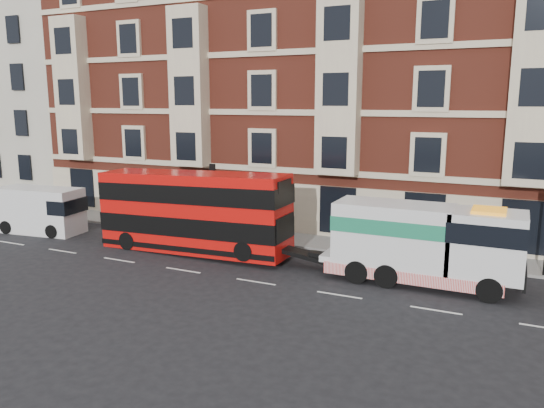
{
  "coord_description": "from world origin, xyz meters",
  "views": [
    {
      "loc": [
        10.49,
        -20.7,
        8.14
      ],
      "look_at": [
        -1.05,
        4.0,
        2.86
      ],
      "focal_mm": 35.0,
      "sensor_mm": 36.0,
      "label": 1
    }
  ],
  "objects_px": {
    "double_decker_bus": "(193,211)",
    "box_van": "(40,210)",
    "tow_truck": "(420,243)",
    "pedestrian": "(189,215)"
  },
  "relations": [
    {
      "from": "box_van",
      "to": "double_decker_bus",
      "type": "bearing_deg",
      "value": -5.68
    },
    {
      "from": "double_decker_bus",
      "to": "box_van",
      "type": "height_order",
      "value": "double_decker_bus"
    },
    {
      "from": "tow_truck",
      "to": "pedestrian",
      "type": "distance_m",
      "value": 15.62
    },
    {
      "from": "box_van",
      "to": "pedestrian",
      "type": "relative_size",
      "value": 3.17
    },
    {
      "from": "double_decker_bus",
      "to": "box_van",
      "type": "bearing_deg",
      "value": -178.95
    },
    {
      "from": "box_van",
      "to": "pedestrian",
      "type": "xyz_separation_m",
      "value": [
        8.36,
        4.23,
        -0.35
      ]
    },
    {
      "from": "pedestrian",
      "to": "tow_truck",
      "type": "bearing_deg",
      "value": -5.33
    },
    {
      "from": "double_decker_bus",
      "to": "tow_truck",
      "type": "bearing_deg",
      "value": -0.0
    },
    {
      "from": "box_van",
      "to": "pedestrian",
      "type": "distance_m",
      "value": 9.37
    },
    {
      "from": "double_decker_bus",
      "to": "pedestrian",
      "type": "bearing_deg",
      "value": 126.82
    }
  ]
}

